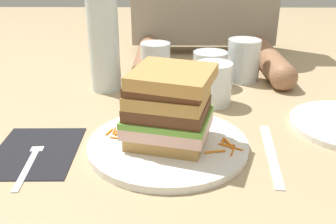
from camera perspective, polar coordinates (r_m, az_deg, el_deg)
name	(u,v)px	position (r m, az deg, el deg)	size (l,w,h in m)	color
ground_plane	(172,148)	(0.63, 0.59, -5.34)	(3.00, 3.00, 0.00)	tan
main_plate	(168,145)	(0.62, -0.03, -5.02)	(0.26, 0.26, 0.01)	white
sandwich	(168,108)	(0.59, 0.00, 0.57)	(0.15, 0.14, 0.12)	tan
carrot_shred_0	(128,135)	(0.64, -6.00, -3.43)	(0.00, 0.00, 0.02)	orange
carrot_shred_1	(122,131)	(0.65, -6.95, -2.88)	(0.00, 0.00, 0.03)	orange
carrot_shred_2	(109,132)	(0.65, -8.80, -2.97)	(0.00, 0.00, 0.02)	orange
carrot_shred_3	(119,129)	(0.66, -7.32, -2.56)	(0.00, 0.00, 0.02)	orange
carrot_shred_4	(124,133)	(0.65, -6.65, -3.16)	(0.00, 0.00, 0.02)	orange
carrot_shred_5	(114,131)	(0.66, -8.07, -2.78)	(0.00, 0.00, 0.02)	orange
carrot_shred_6	(115,138)	(0.63, -7.89, -3.86)	(0.00, 0.00, 0.02)	orange
carrot_shred_7	(121,133)	(0.65, -7.05, -3.10)	(0.00, 0.00, 0.02)	orange
carrot_shred_8	(223,142)	(0.62, 8.25, -4.49)	(0.00, 0.00, 0.02)	orange
carrot_shred_9	(232,152)	(0.60, 9.59, -5.91)	(0.00, 0.00, 0.02)	orange
carrot_shred_10	(235,148)	(0.61, 9.94, -5.29)	(0.00, 0.00, 0.03)	orange
carrot_shred_11	(227,145)	(0.61, 8.77, -4.84)	(0.00, 0.00, 0.03)	orange
carrot_shred_12	(215,152)	(0.59, 7.05, -5.89)	(0.00, 0.00, 0.03)	orange
carrot_shred_13	(227,146)	(0.61, 8.87, -5.05)	(0.00, 0.00, 0.02)	orange
carrot_shred_14	(228,142)	(0.62, 8.94, -4.51)	(0.00, 0.00, 0.03)	orange
napkin_dark	(36,151)	(0.65, -19.17, -5.55)	(0.13, 0.17, 0.00)	black
fork	(32,157)	(0.63, -19.71, -6.30)	(0.03, 0.17, 0.00)	silver
knife	(272,155)	(0.62, 15.22, -6.22)	(0.04, 0.20, 0.00)	silver
juice_glass	(213,86)	(0.79, 6.75, 3.92)	(0.08, 0.08, 0.09)	white
water_bottle	(102,24)	(0.85, -9.78, 12.84)	(0.07, 0.07, 0.33)	silver
empty_tumbler_0	(156,63)	(0.91, -1.87, 7.36)	(0.07, 0.07, 0.09)	silver
empty_tumbler_1	(210,69)	(0.89, 6.26, 6.41)	(0.08, 0.08, 0.08)	silver
empty_tumbler_2	(243,60)	(0.94, 11.20, 7.61)	(0.08, 0.08, 0.10)	silver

